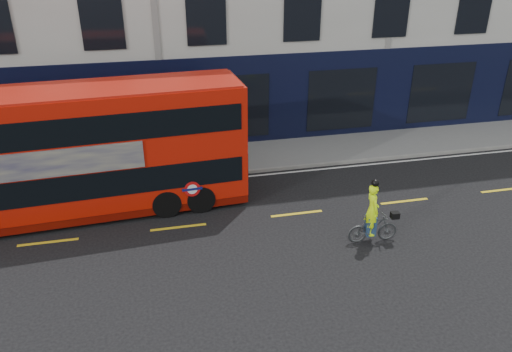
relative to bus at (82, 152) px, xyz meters
name	(u,v)px	position (x,y,z in m)	size (l,w,h in m)	color
ground	(183,253)	(2.82, -3.26, -2.20)	(120.00, 120.00, 0.00)	black
pavement	(168,163)	(2.82, 3.24, -2.14)	(60.00, 3.00, 0.12)	slate
kerb	(171,179)	(2.82, 1.74, -2.14)	(60.00, 0.12, 0.13)	gray
road_edge_line	(172,184)	(2.82, 1.44, -2.20)	(58.00, 0.10, 0.01)	silver
lane_dashes	(178,227)	(2.82, -1.76, -2.20)	(58.00, 0.12, 0.01)	gold
bus	(82,152)	(0.00, 0.00, 0.00)	(10.80, 3.06, 4.30)	red
cyclist	(373,221)	(8.56, -3.88, -1.48)	(1.60, 0.62, 2.15)	#3F4244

